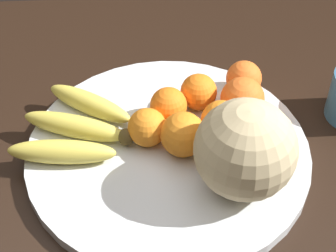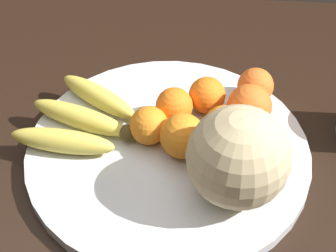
{
  "view_description": "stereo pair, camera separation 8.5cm",
  "coord_description": "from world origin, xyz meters",
  "px_view_note": "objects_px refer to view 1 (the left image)",
  "views": [
    {
      "loc": [
        0.04,
        -0.64,
        1.42
      ],
      "look_at": [
        0.08,
        -0.03,
        0.83
      ],
      "focal_mm": 60.0,
      "sensor_mm": 36.0,
      "label": 1
    },
    {
      "loc": [
        0.12,
        -0.64,
        1.42
      ],
      "look_at": [
        0.08,
        -0.03,
        0.83
      ],
      "focal_mm": 60.0,
      "sensor_mm": 36.0,
      "label": 2
    }
  ],
  "objects_px": {
    "orange_front_left": "(244,78)",
    "fruit_bowl": "(168,152)",
    "banana_bunch": "(76,128)",
    "orange_back_left": "(199,92)",
    "orange_side_extra": "(147,127)",
    "produce_tag": "(220,101)",
    "orange_mid_center": "(183,134)",
    "orange_top_small": "(221,121)",
    "orange_front_right": "(168,106)",
    "melon": "(245,150)",
    "orange_back_right": "(242,99)",
    "kitchen_table": "(123,183)"
  },
  "relations": [
    {
      "from": "orange_front_left",
      "to": "fruit_bowl",
      "type": "bearing_deg",
      "value": -137.19
    },
    {
      "from": "banana_bunch",
      "to": "orange_back_left",
      "type": "xyz_separation_m",
      "value": [
        0.2,
        0.06,
        0.01
      ]
    },
    {
      "from": "orange_side_extra",
      "to": "produce_tag",
      "type": "distance_m",
      "value": 0.16
    },
    {
      "from": "orange_mid_center",
      "to": "orange_top_small",
      "type": "distance_m",
      "value": 0.07
    },
    {
      "from": "orange_front_right",
      "to": "melon",
      "type": "bearing_deg",
      "value": -55.69
    },
    {
      "from": "orange_back_right",
      "to": "melon",
      "type": "bearing_deg",
      "value": -98.58
    },
    {
      "from": "orange_front_left",
      "to": "orange_front_right",
      "type": "relative_size",
      "value": 1.01
    },
    {
      "from": "melon",
      "to": "banana_bunch",
      "type": "bearing_deg",
      "value": 155.28
    },
    {
      "from": "orange_side_extra",
      "to": "orange_front_right",
      "type": "bearing_deg",
      "value": 53.37
    },
    {
      "from": "fruit_bowl",
      "to": "orange_front_right",
      "type": "relative_size",
      "value": 7.36
    },
    {
      "from": "kitchen_table",
      "to": "orange_back_left",
      "type": "relative_size",
      "value": 24.76
    },
    {
      "from": "fruit_bowl",
      "to": "banana_bunch",
      "type": "relative_size",
      "value": 2.24
    },
    {
      "from": "fruit_bowl",
      "to": "orange_side_extra",
      "type": "distance_m",
      "value": 0.05
    },
    {
      "from": "banana_bunch",
      "to": "kitchen_table",
      "type": "bearing_deg",
      "value": -163.49
    },
    {
      "from": "fruit_bowl",
      "to": "produce_tag",
      "type": "relative_size",
      "value": 5.22
    },
    {
      "from": "orange_mid_center",
      "to": "orange_top_small",
      "type": "relative_size",
      "value": 1.07
    },
    {
      "from": "orange_side_extra",
      "to": "melon",
      "type": "bearing_deg",
      "value": -35.4
    },
    {
      "from": "orange_top_small",
      "to": "orange_side_extra",
      "type": "distance_m",
      "value": 0.12
    },
    {
      "from": "orange_front_left",
      "to": "orange_mid_center",
      "type": "distance_m",
      "value": 0.18
    },
    {
      "from": "orange_side_extra",
      "to": "banana_bunch",
      "type": "bearing_deg",
      "value": 170.94
    },
    {
      "from": "melon",
      "to": "orange_back_left",
      "type": "xyz_separation_m",
      "value": [
        -0.05,
        0.18,
        -0.04
      ]
    },
    {
      "from": "orange_back_left",
      "to": "orange_side_extra",
      "type": "distance_m",
      "value": 0.12
    },
    {
      "from": "kitchen_table",
      "to": "banana_bunch",
      "type": "height_order",
      "value": "banana_bunch"
    },
    {
      "from": "kitchen_table",
      "to": "orange_back_left",
      "type": "distance_m",
      "value": 0.21
    },
    {
      "from": "orange_back_left",
      "to": "orange_top_small",
      "type": "distance_m",
      "value": 0.08
    },
    {
      "from": "orange_back_right",
      "to": "kitchen_table",
      "type": "bearing_deg",
      "value": -169.66
    },
    {
      "from": "orange_back_right",
      "to": "produce_tag",
      "type": "bearing_deg",
      "value": 130.26
    },
    {
      "from": "orange_front_right",
      "to": "orange_side_extra",
      "type": "relative_size",
      "value": 0.99
    },
    {
      "from": "banana_bunch",
      "to": "orange_front_left",
      "type": "height_order",
      "value": "orange_front_left"
    },
    {
      "from": "melon",
      "to": "kitchen_table",
      "type": "bearing_deg",
      "value": 148.51
    },
    {
      "from": "fruit_bowl",
      "to": "orange_front_left",
      "type": "xyz_separation_m",
      "value": [
        0.14,
        0.13,
        0.04
      ]
    },
    {
      "from": "orange_back_left",
      "to": "orange_back_right",
      "type": "bearing_deg",
      "value": -21.99
    },
    {
      "from": "kitchen_table",
      "to": "fruit_bowl",
      "type": "relative_size",
      "value": 3.4
    },
    {
      "from": "melon",
      "to": "produce_tag",
      "type": "distance_m",
      "value": 0.2
    },
    {
      "from": "orange_front_left",
      "to": "banana_bunch",
      "type": "bearing_deg",
      "value": -162.0
    },
    {
      "from": "banana_bunch",
      "to": "orange_front_right",
      "type": "distance_m",
      "value": 0.15
    },
    {
      "from": "orange_mid_center",
      "to": "produce_tag",
      "type": "distance_m",
      "value": 0.14
    },
    {
      "from": "melon",
      "to": "orange_side_extra",
      "type": "relative_size",
      "value": 2.39
    },
    {
      "from": "kitchen_table",
      "to": "fruit_bowl",
      "type": "distance_m",
      "value": 0.14
    },
    {
      "from": "orange_back_right",
      "to": "orange_side_extra",
      "type": "relative_size",
      "value": 1.18
    },
    {
      "from": "fruit_bowl",
      "to": "orange_mid_center",
      "type": "height_order",
      "value": "orange_mid_center"
    },
    {
      "from": "orange_top_small",
      "to": "produce_tag",
      "type": "bearing_deg",
      "value": 82.61
    },
    {
      "from": "orange_front_left",
      "to": "orange_back_left",
      "type": "relative_size",
      "value": 1.0
    },
    {
      "from": "fruit_bowl",
      "to": "produce_tag",
      "type": "height_order",
      "value": "produce_tag"
    },
    {
      "from": "banana_bunch",
      "to": "orange_front_right",
      "type": "bearing_deg",
      "value": -148.86
    },
    {
      "from": "orange_top_small",
      "to": "orange_side_extra",
      "type": "relative_size",
      "value": 1.07
    },
    {
      "from": "orange_back_left",
      "to": "produce_tag",
      "type": "xyz_separation_m",
      "value": [
        0.04,
        0.01,
        -0.03
      ]
    },
    {
      "from": "melon",
      "to": "orange_back_left",
      "type": "relative_size",
      "value": 2.39
    },
    {
      "from": "kitchen_table",
      "to": "orange_front_left",
      "type": "height_order",
      "value": "orange_front_left"
    },
    {
      "from": "orange_front_left",
      "to": "orange_mid_center",
      "type": "xyz_separation_m",
      "value": [
        -0.12,
        -0.13,
        0.0
      ]
    }
  ]
}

